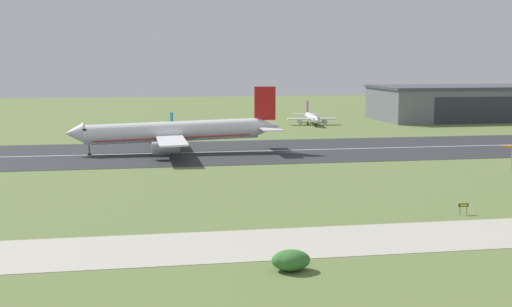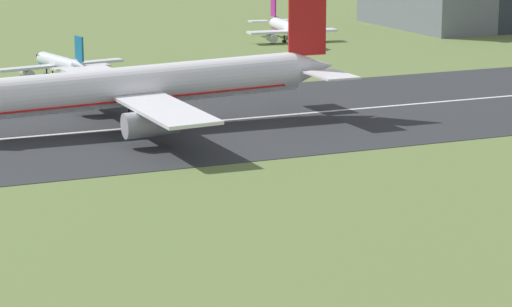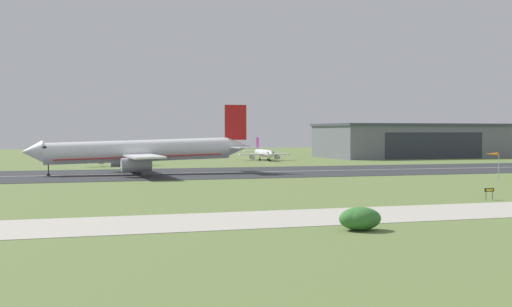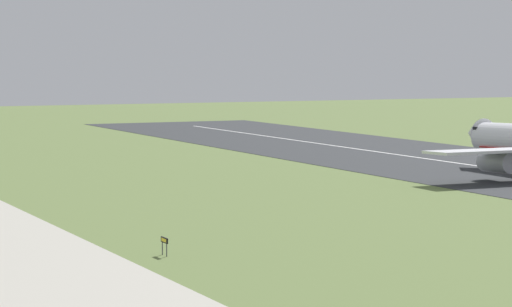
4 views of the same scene
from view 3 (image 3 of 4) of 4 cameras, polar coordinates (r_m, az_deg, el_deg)
ground_plane at (r=117.82m, az=9.75°, el=-2.99°), size 628.89×628.89×0.00m
runway_strip at (r=171.98m, az=0.51°, el=-1.48°), size 388.89×45.81×0.06m
runway_centreline at (r=171.97m, az=0.51°, el=-1.47°), size 350.00×0.70×0.01m
taxiway_road at (r=92.98m, az=18.29°, el=-4.30°), size 291.67×14.97×0.05m
hangar_building at (r=277.12m, az=12.22°, el=1.02°), size 67.41×35.21×12.78m
airplane_landing at (r=164.33m, az=-9.25°, el=0.16°), size 52.31×44.87×16.10m
airplane_parked_west at (r=204.24m, az=-10.85°, el=-0.30°), size 21.42×17.23×7.50m
airplane_parked_centre at (r=242.40m, az=0.63°, el=0.02°), size 17.60×24.96×7.79m
shrub_clump at (r=70.76m, az=8.28°, el=-5.19°), size 4.29×3.58×2.29m
windsock_pole at (r=151.63m, az=18.37°, el=-0.13°), size 2.33×2.07×5.52m
runway_sign at (r=106.68m, az=18.16°, el=-2.86°), size 1.55×0.13×1.67m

